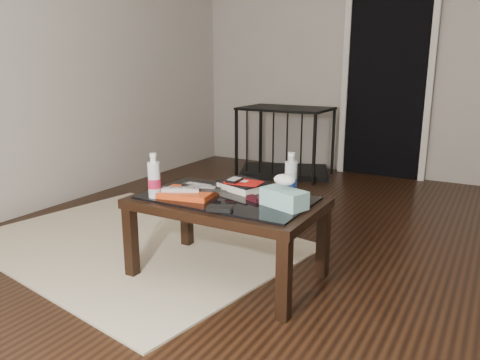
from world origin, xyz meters
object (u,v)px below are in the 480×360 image
object	(u,v)px
water_bottle_right	(291,175)
tissue_box	(284,198)
water_bottle_left	(154,175)
coffee_table	(227,208)
textbook	(243,186)
pet_crate	(285,153)

from	to	relation	value
water_bottle_right	tissue_box	xyz separation A→B (m)	(0.05, -0.19, -0.07)
water_bottle_left	tissue_box	xyz separation A→B (m)	(0.67, 0.18, -0.07)
coffee_table	water_bottle_left	world-z (taller)	water_bottle_left
textbook	tissue_box	distance (m)	0.39
coffee_table	water_bottle_right	distance (m)	0.39
water_bottle_left	water_bottle_right	bearing A→B (deg)	30.70
coffee_table	water_bottle_left	xyz separation A→B (m)	(-0.33, -0.19, 0.18)
water_bottle_right	water_bottle_left	bearing A→B (deg)	-149.30
coffee_table	tissue_box	xyz separation A→B (m)	(0.34, -0.02, 0.11)
tissue_box	textbook	bearing A→B (deg)	170.08
pet_crate	water_bottle_left	size ratio (longest dim) A/B	4.46
water_bottle_left	water_bottle_right	xyz separation A→B (m)	(0.63, 0.37, 0.00)
coffee_table	pet_crate	bearing A→B (deg)	107.01
textbook	water_bottle_left	bearing A→B (deg)	-115.42
pet_crate	tissue_box	bearing A→B (deg)	-88.42
pet_crate	textbook	distance (m)	2.37
textbook	water_bottle_left	size ratio (longest dim) A/B	1.05
tissue_box	water_bottle_left	bearing A→B (deg)	-146.29
coffee_table	water_bottle_left	bearing A→B (deg)	-150.01
coffee_table	tissue_box	bearing A→B (deg)	-2.55
pet_crate	water_bottle_left	world-z (taller)	pet_crate
coffee_table	water_bottle_left	distance (m)	0.43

